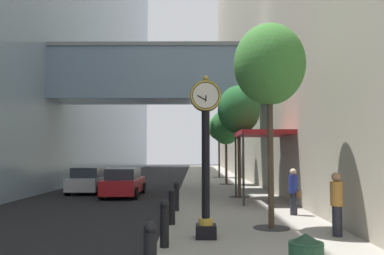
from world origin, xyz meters
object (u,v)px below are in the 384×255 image
(street_tree_near, at_px, (269,66))
(street_tree_mid_near, at_px, (239,110))
(street_tree_far, at_px, (219,128))
(bollard_nearest, at_px, (150,255))
(bollard_second, at_px, (164,222))
(street_clock, at_px, (206,148))
(bollard_fourth, at_px, (176,196))
(pedestrian_walking, at_px, (294,190))
(car_silver_near, at_px, (89,180))
(bollard_third, at_px, (172,206))
(car_red_mid, at_px, (124,182))
(street_tree_mid_far, at_px, (226,127))
(pedestrian_by_clock, at_px, (337,202))

(street_tree_near, height_order, street_tree_mid_near, street_tree_near)
(street_tree_mid_near, relative_size, street_tree_far, 0.98)
(bollard_nearest, bearing_deg, bollard_second, 90.00)
(street_clock, height_order, bollard_fourth, street_clock)
(bollard_nearest, xyz_separation_m, street_tree_near, (3.05, 5.46, 4.38))
(street_clock, xyz_separation_m, street_tree_near, (2.02, 1.41, 2.57))
(bollard_second, relative_size, pedestrian_walking, 0.67)
(bollard_nearest, distance_m, bollard_fourth, 9.08)
(bollard_second, bearing_deg, car_silver_near, 111.65)
(bollard_third, relative_size, car_silver_near, 0.28)
(bollard_fourth, height_order, car_red_mid, car_red_mid)
(street_tree_mid_near, bearing_deg, bollard_third, -111.04)
(bollard_nearest, distance_m, bollard_second, 3.03)
(street_tree_mid_far, height_order, car_silver_near, street_tree_mid_far)
(bollard_fourth, relative_size, car_red_mid, 0.24)
(bollard_third, distance_m, pedestrian_by_clock, 4.95)
(street_tree_mid_far, bearing_deg, street_tree_mid_near, -90.00)
(bollard_nearest, distance_m, bollard_third, 6.05)
(bollard_second, bearing_deg, pedestrian_walking, 48.84)
(street_tree_far, xyz_separation_m, pedestrian_by_clock, (1.57, -26.68, -3.78))
(street_clock, height_order, pedestrian_by_clock, street_clock)
(bollard_fourth, bearing_deg, street_tree_mid_far, 77.19)
(street_tree_mid_near, distance_m, car_red_mid, 7.59)
(car_silver_near, bearing_deg, bollard_second, -68.35)
(bollard_second, distance_m, car_red_mid, 12.95)
(street_tree_mid_far, bearing_deg, street_clock, -96.26)
(street_clock, distance_m, bollard_second, 2.32)
(street_tree_mid_near, xyz_separation_m, car_red_mid, (-6.32, 1.59, -3.89))
(pedestrian_by_clock, bearing_deg, car_silver_near, 128.29)
(pedestrian_walking, bearing_deg, bollard_second, -131.16)
(bollard_fourth, distance_m, car_red_mid, 7.26)
(street_tree_far, xyz_separation_m, car_red_mid, (-6.32, -15.43, -4.08))
(car_red_mid, bearing_deg, bollard_third, -71.02)
(bollard_second, height_order, pedestrian_walking, pedestrian_walking)
(street_clock, distance_m, street_tree_mid_far, 18.63)
(street_clock, bearing_deg, pedestrian_walking, 49.92)
(pedestrian_by_clock, bearing_deg, pedestrian_walking, 93.74)
(street_tree_near, distance_m, car_silver_near, 15.39)
(pedestrian_walking, relative_size, pedestrian_by_clock, 0.98)
(bollard_nearest, xyz_separation_m, car_red_mid, (-3.27, 15.56, 0.04))
(bollard_third, height_order, street_tree_mid_near, street_tree_mid_near)
(street_clock, bearing_deg, bollard_second, -135.03)
(bollard_nearest, relative_size, car_red_mid, 0.24)
(bollard_second, bearing_deg, bollard_fourth, 90.00)
(bollard_second, distance_m, street_tree_mid_near, 12.02)
(street_clock, relative_size, street_tree_far, 0.74)
(street_tree_mid_far, relative_size, car_red_mid, 1.18)
(street_clock, distance_m, car_silver_near, 15.01)
(bollard_fourth, height_order, street_tree_mid_near, street_tree_mid_near)
(street_clock, distance_m, street_tree_mid_near, 10.34)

